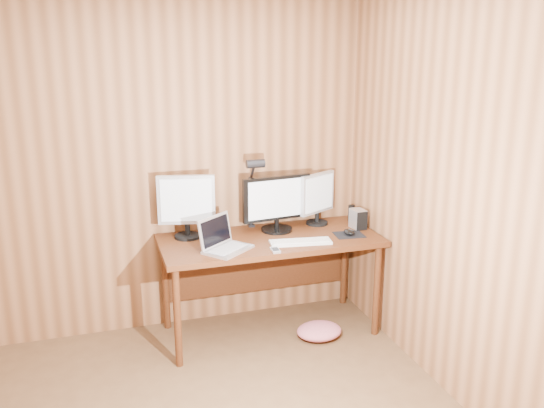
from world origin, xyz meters
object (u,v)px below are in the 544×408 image
phone (275,250)px  speaker (351,213)px  mouse (349,232)px  hard_drive (358,219)px  keyboard (301,242)px  monitor_left (186,204)px  laptop (223,242)px  monitor_center (277,203)px  desk_lamp (253,183)px  desk (267,250)px  monitor_right (318,197)px

phone → speaker: bearing=34.9°
mouse → hard_drive: 0.20m
keyboard → phone: (-0.22, -0.10, -0.00)m
keyboard → mouse: mouse is taller
monitor_left → speaker: bearing=13.8°
laptop → mouse: bearing=-37.6°
phone → speaker: 0.94m
monitor_center → desk_lamp: desk_lamp is taller
speaker → desk: bearing=-169.3°
mouse → phone: (-0.63, -0.16, -0.02)m
monitor_center → speaker: size_ratio=4.26×
monitor_left → speaker: monitor_left is taller
mouse → laptop: bearing=-163.0°
monitor_center → monitor_right: monitor_center is taller
monitor_center → monitor_left: size_ratio=1.16×
phone → monitor_left: bearing=141.5°
desk → monitor_right: size_ratio=3.92×
mouse → speaker: bearing=78.1°
phone → keyboard: bearing=26.9°
laptop → monitor_left: bearing=80.5°
monitor_left → mouse: 1.22m
monitor_center → mouse: (0.48, -0.26, -0.20)m
keyboard → monitor_left: bearing=161.6°
monitor_right → mouse: size_ratio=3.60×
mouse → phone: size_ratio=1.02×
monitor_center → hard_drive: size_ratio=3.66×
monitor_left → desk_lamp: (0.52, 0.04, 0.11)m
phone → hard_drive: bearing=24.3°
desk → monitor_left: size_ratio=3.43×
laptop → desk_lamp: (0.33, 0.38, 0.31)m
keyboard → mouse: 0.41m
mouse → desk_lamp: 0.80m
laptop → phone: (0.34, -0.14, -0.05)m
monitor_left → mouse: bearing=-2.2°
monitor_left → hard_drive: bearing=5.0°
mouse → speaker: size_ratio=0.89×
laptop → desk_lamp: 0.59m
laptop → mouse: (0.97, 0.02, -0.03)m
mouse → desk_lamp: (-0.64, 0.35, 0.34)m
desk → hard_drive: (0.72, -0.06, 0.20)m
monitor_right → hard_drive: size_ratio=2.76×
desk → mouse: 0.63m
phone → speaker: size_ratio=0.88×
mouse → phone: 0.65m
monitor_right → phone: (-0.51, -0.49, -0.21)m
monitor_right → monitor_left: bearing=152.7°
keyboard → monitor_right: bearing=62.2°
desk → laptop: 0.48m
desk → monitor_center: size_ratio=2.95×
speaker → desk_lamp: desk_lamp is taller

